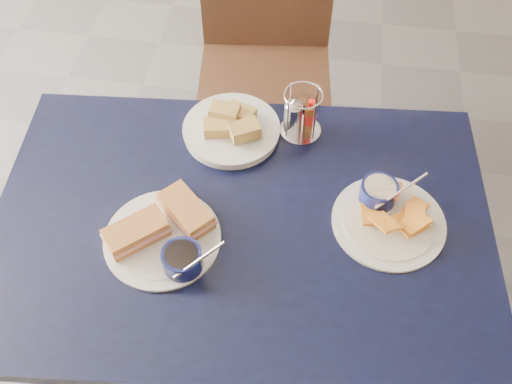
# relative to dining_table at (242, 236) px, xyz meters

# --- Properties ---
(ground) EXTENTS (6.00, 6.00, 0.00)m
(ground) POSITION_rel_dining_table_xyz_m (0.07, 0.25, -0.68)
(ground) COLOR #4D4E52
(ground) RESTS_ON ground
(dining_table) EXTENTS (1.25, 0.89, 0.75)m
(dining_table) POSITION_rel_dining_table_xyz_m (0.00, 0.00, 0.00)
(dining_table) COLOR black
(dining_table) RESTS_ON ground
(chair_far) EXTENTS (0.51, 0.49, 0.98)m
(chair_far) POSITION_rel_dining_table_xyz_m (-0.05, 0.87, -0.12)
(chair_far) COLOR #311B10
(chair_far) RESTS_ON ground
(sandwich_plate) EXTENTS (0.30, 0.28, 0.12)m
(sandwich_plate) POSITION_rel_dining_table_xyz_m (-0.16, -0.08, 0.09)
(sandwich_plate) COLOR white
(sandwich_plate) RESTS_ON dining_table
(plantain_plate) EXTENTS (0.27, 0.27, 0.12)m
(plantain_plate) POSITION_rel_dining_table_xyz_m (0.34, 0.07, 0.09)
(plantain_plate) COLOR white
(plantain_plate) RESTS_ON dining_table
(bread_basket) EXTENTS (0.25, 0.25, 0.07)m
(bread_basket) POSITION_rel_dining_table_xyz_m (-0.07, 0.27, 0.09)
(bread_basket) COLOR white
(bread_basket) RESTS_ON dining_table
(condiment_caddy) EXTENTS (0.11, 0.11, 0.14)m
(condiment_caddy) POSITION_rel_dining_table_xyz_m (0.11, 0.31, 0.12)
(condiment_caddy) COLOR silver
(condiment_caddy) RESTS_ON dining_table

